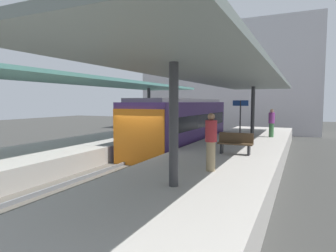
{
  "coord_description": "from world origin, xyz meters",
  "views": [
    {
      "loc": [
        6.69,
        -11.46,
        3.13
      ],
      "look_at": [
        0.25,
        2.39,
        1.84
      ],
      "focal_mm": 30.94,
      "sensor_mm": 36.0,
      "label": 1
    }
  ],
  "objects_px": {
    "commuter_train": "(181,125)",
    "platform_bench": "(235,143)",
    "passenger_near_bench": "(272,122)",
    "platform_sign": "(240,110)",
    "passenger_mid_platform": "(211,141)"
  },
  "relations": [
    {
      "from": "commuter_train",
      "to": "platform_bench",
      "type": "bearing_deg",
      "value": -46.75
    },
    {
      "from": "passenger_near_bench",
      "to": "platform_sign",
      "type": "bearing_deg",
      "value": -141.02
    },
    {
      "from": "platform_bench",
      "to": "platform_sign",
      "type": "xyz_separation_m",
      "value": [
        -0.85,
        5.32,
        1.16
      ]
    },
    {
      "from": "commuter_train",
      "to": "passenger_mid_platform",
      "type": "relative_size",
      "value": 5.74
    },
    {
      "from": "passenger_near_bench",
      "to": "passenger_mid_platform",
      "type": "relative_size",
      "value": 0.95
    },
    {
      "from": "platform_bench",
      "to": "passenger_near_bench",
      "type": "height_order",
      "value": "passenger_near_bench"
    },
    {
      "from": "passenger_mid_platform",
      "to": "passenger_near_bench",
      "type": "bearing_deg",
      "value": 85.08
    },
    {
      "from": "platform_sign",
      "to": "passenger_near_bench",
      "type": "height_order",
      "value": "platform_sign"
    },
    {
      "from": "platform_bench",
      "to": "passenger_near_bench",
      "type": "distance_m",
      "value": 6.68
    },
    {
      "from": "platform_sign",
      "to": "passenger_near_bench",
      "type": "distance_m",
      "value": 2.21
    },
    {
      "from": "commuter_train",
      "to": "passenger_mid_platform",
      "type": "xyz_separation_m",
      "value": [
        4.19,
        -7.76,
        0.2
      ]
    },
    {
      "from": "commuter_train",
      "to": "passenger_near_bench",
      "type": "xyz_separation_m",
      "value": [
        5.03,
        2.09,
        0.16
      ]
    },
    {
      "from": "commuter_train",
      "to": "platform_sign",
      "type": "xyz_separation_m",
      "value": [
        3.42,
        0.79,
        0.9
      ]
    },
    {
      "from": "platform_sign",
      "to": "passenger_mid_platform",
      "type": "bearing_deg",
      "value": -84.86
    },
    {
      "from": "platform_bench",
      "to": "platform_sign",
      "type": "relative_size",
      "value": 0.63
    }
  ]
}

